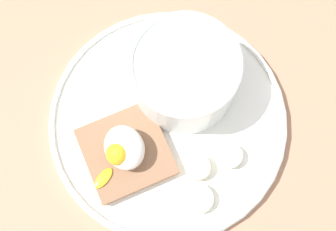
{
  "coord_description": "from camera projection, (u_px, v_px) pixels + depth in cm",
  "views": [
    {
      "loc": [
        12.35,
        -5.97,
        53.28
      ],
      "look_at": [
        0.0,
        0.0,
        5.0
      ],
      "focal_mm": 50.0,
      "sensor_mm": 36.0,
      "label": 1
    }
  ],
  "objects": [
    {
      "name": "poached_egg",
      "position": [
        123.0,
        149.0,
        0.48
      ],
      "size": [
        5.19,
        6.78,
        3.69
      ],
      "color": "white",
      "rests_on": "toast_slice"
    },
    {
      "name": "plate",
      "position": [
        168.0,
        121.0,
        0.52
      ],
      "size": [
        26.64,
        26.64,
        1.6
      ],
      "color": "white",
      "rests_on": "ground_plane"
    },
    {
      "name": "banana_slice_back",
      "position": [
        230.0,
        156.0,
        0.5
      ],
      "size": [
        2.78,
        2.88,
        1.51
      ],
      "color": "beige",
      "rests_on": "plate"
    },
    {
      "name": "banana_slice_front",
      "position": [
        198.0,
        168.0,
        0.5
      ],
      "size": [
        3.31,
        3.44,
        1.7
      ],
      "color": "#F7E7C8",
      "rests_on": "plate"
    },
    {
      "name": "ground_plane",
      "position": [
        168.0,
        125.0,
        0.54
      ],
      "size": [
        120.0,
        120.0,
        2.0
      ],
      "primitive_type": "cube",
      "color": "#A47A5D",
      "rests_on": "ground"
    },
    {
      "name": "oatmeal_bowl",
      "position": [
        184.0,
        75.0,
        0.5
      ],
      "size": [
        11.66,
        11.66,
        7.14
      ],
      "color": "white",
      "rests_on": "plate"
    },
    {
      "name": "toast_slice",
      "position": [
        126.0,
        152.0,
        0.5
      ],
      "size": [
        9.12,
        9.12,
        1.42
      ],
      "color": "#8B6447",
      "rests_on": "plate"
    },
    {
      "name": "banana_slice_left",
      "position": [
        199.0,
        199.0,
        0.49
      ],
      "size": [
        3.13,
        3.2,
        1.3
      ],
      "color": "beige",
      "rests_on": "plate"
    }
  ]
}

